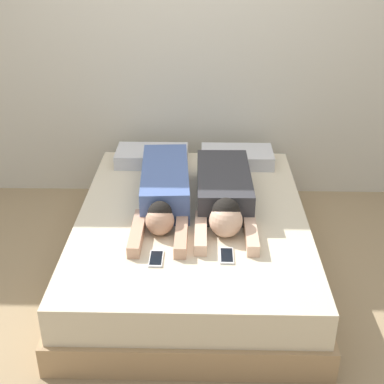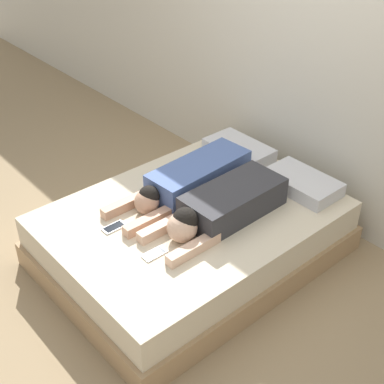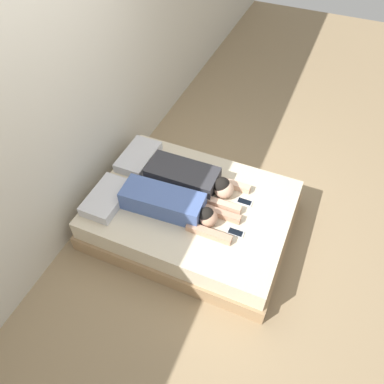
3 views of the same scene
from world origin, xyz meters
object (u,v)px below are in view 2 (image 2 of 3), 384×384
pillow_head_left (239,150)px  cell_phone_right (155,254)px  bed (192,234)px  cell_phone_left (114,227)px  person_right (221,207)px  person_left (189,180)px  pillow_head_right (302,183)px

pillow_head_left → cell_phone_right: size_ratio=3.42×
bed → cell_phone_left: (-0.18, -0.52, 0.21)m
bed → cell_phone_left: bearing=-109.6°
pillow_head_left → person_right: size_ratio=0.51×
person_left → pillow_head_left: bearing=102.2°
bed → person_right: person_right is taller
cell_phone_right → bed: bearing=112.9°
person_left → cell_phone_right: bearing=-57.8°
cell_phone_left → bed: bearing=70.4°
person_left → cell_phone_left: size_ratio=7.36×
pillow_head_right → person_left: bearing=-128.1°
pillow_head_right → cell_phone_right: bearing=-95.4°
bed → person_left: bearing=144.4°
cell_phone_right → person_left: bearing=122.2°
bed → pillow_head_right: 0.88m
pillow_head_right → cell_phone_left: (-0.51, -1.30, -0.05)m
bed → pillow_head_right: bearing=67.5°
bed → pillow_head_left: size_ratio=3.71×
bed → cell_phone_left: size_ratio=12.70×
person_right → pillow_head_right: bearing=80.3°
pillow_head_left → person_right: person_right is taller
cell_phone_left → cell_phone_right: (0.39, 0.04, 0.00)m
bed → person_right: 0.38m
pillow_head_right → person_right: (-0.12, -0.70, 0.05)m
person_right → cell_phone_right: (0.00, -0.56, -0.09)m
bed → person_left: size_ratio=1.72×
bed → pillow_head_right: size_ratio=3.71×
cell_phone_left → person_left: bearing=89.8°
person_left → cell_phone_right: size_ratio=7.36×
person_right → bed: bearing=-158.1°
pillow_head_left → person_left: bearing=-77.8°
person_right → cell_phone_left: (-0.39, -0.60, -0.09)m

